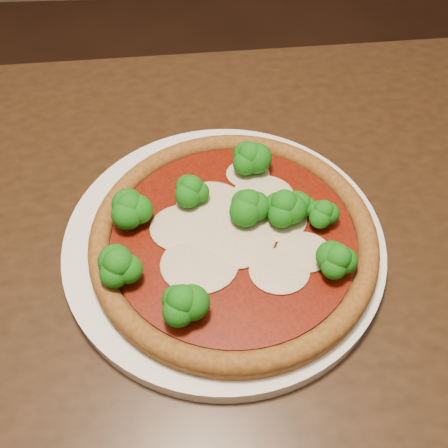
{
  "coord_description": "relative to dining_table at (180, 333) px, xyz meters",
  "views": [
    {
      "loc": [
        0.18,
        -0.29,
        1.2
      ],
      "look_at": [
        0.2,
        0.03,
        0.79
      ],
      "focal_mm": 40.0,
      "sensor_mm": 36.0,
      "label": 1
    }
  ],
  "objects": [
    {
      "name": "pizza",
      "position": [
        0.06,
        0.05,
        0.13
      ],
      "size": [
        0.3,
        0.3,
        0.06
      ],
      "rotation": [
        0.0,
        0.0,
        -0.25
      ],
      "color": "brown",
      "rests_on": "plate"
    },
    {
      "name": "dining_table",
      "position": [
        0.0,
        0.0,
        0.0
      ],
      "size": [
        1.32,
        0.91,
        0.75
      ],
      "rotation": [
        0.0,
        0.0,
        0.06
      ],
      "color": "black",
      "rests_on": "floor"
    },
    {
      "name": "plate",
      "position": [
        0.05,
        0.06,
        0.1
      ],
      "size": [
        0.34,
        0.34,
        0.02
      ],
      "primitive_type": "cylinder",
      "color": "white",
      "rests_on": "dining_table"
    }
  ]
}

